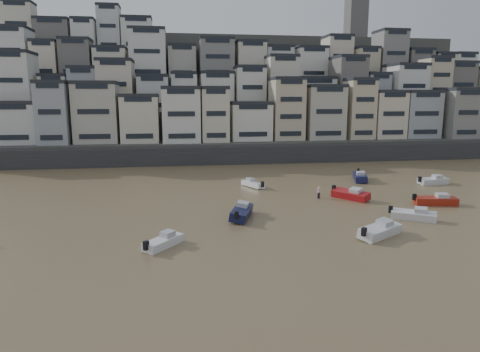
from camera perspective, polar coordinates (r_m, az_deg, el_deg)
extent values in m
plane|color=olive|center=(25.00, 4.66, -22.21)|extent=(400.00, 400.00, 0.00)
cube|color=#38383A|center=(87.53, 1.31, 2.85)|extent=(140.00, 3.00, 3.50)
cube|color=#4C4C47|center=(95.26, 3.56, 3.61)|extent=(140.00, 14.00, 4.00)
cube|color=#4C4C47|center=(106.66, 2.21, 5.99)|extent=(140.00, 14.00, 10.00)
cube|color=#4C4C47|center=(118.22, 1.12, 8.39)|extent=(140.00, 14.00, 18.00)
cube|color=#4C4C47|center=(129.97, 0.22, 10.35)|extent=(140.00, 16.00, 26.00)
cube|color=#4C4C47|center=(143.84, -0.66, 11.57)|extent=(140.00, 18.00, 32.00)
cube|color=#66635E|center=(155.16, 15.25, 20.43)|extent=(6.00, 6.00, 18.00)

